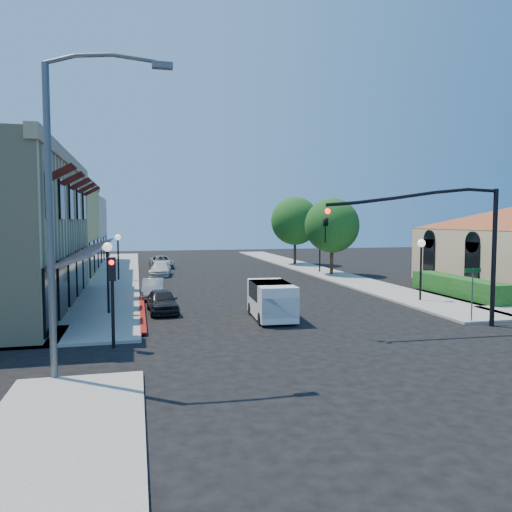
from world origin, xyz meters
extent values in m
plane|color=black|center=(0.00, 0.00, 0.00)|extent=(120.00, 120.00, 0.00)
cube|color=gray|center=(-8.75, 27.00, 0.06)|extent=(3.50, 50.00, 0.12)
cube|color=gray|center=(8.75, 27.00, 0.06)|extent=(3.50, 50.00, 0.12)
cube|color=maroon|center=(-6.90, 8.00, 0.00)|extent=(0.25, 10.00, 0.06)
cube|color=tan|center=(-10.65, 11.00, 7.80)|extent=(0.50, 18.20, 0.60)
cube|color=#561416|center=(-9.60, 11.00, 3.05)|extent=(1.75, 17.00, 0.67)
cube|color=#4A110E|center=(-9.95, 4.00, 6.55)|extent=(1.02, 1.50, 0.60)
cube|color=#4A110E|center=(-9.95, 7.40, 6.55)|extent=(1.02, 1.50, 0.60)
cube|color=#4A110E|center=(-9.95, 10.80, 6.55)|extent=(1.02, 1.50, 0.60)
cube|color=#4A110E|center=(-9.95, 14.20, 6.55)|extent=(1.02, 1.50, 0.60)
cube|color=#4A110E|center=(-9.95, 17.60, 6.55)|extent=(1.02, 1.50, 0.60)
cube|color=black|center=(-10.45, 3.50, 1.60)|extent=(0.12, 2.60, 2.60)
cube|color=black|center=(-10.45, 6.90, 1.60)|extent=(0.12, 2.60, 2.60)
cube|color=black|center=(-10.45, 10.30, 1.60)|extent=(0.12, 2.60, 2.60)
cube|color=black|center=(-10.45, 13.70, 1.60)|extent=(0.12, 2.60, 2.60)
cube|color=black|center=(-10.45, 17.10, 1.60)|extent=(0.12, 2.60, 2.60)
cube|color=#E4C766|center=(-15.50, 26.00, 3.80)|extent=(10.00, 12.00, 7.60)
cube|color=beige|center=(-15.50, 38.00, 3.50)|extent=(10.00, 12.00, 7.00)
cube|color=black|center=(14.45, 11.50, 1.80)|extent=(0.12, 1.40, 2.80)
cube|color=black|center=(14.45, 16.50, 1.80)|extent=(0.12, 1.40, 2.80)
cube|color=#154B16|center=(11.70, 9.00, 0.00)|extent=(1.40, 8.00, 1.10)
cylinder|color=#312213|center=(8.80, 22.00, 1.05)|extent=(0.28, 0.28, 2.10)
sphere|color=#154B16|center=(8.80, 22.00, 4.20)|extent=(4.56, 4.56, 4.56)
cylinder|color=#312213|center=(8.80, 32.00, 1.14)|extent=(0.28, 0.28, 2.27)
sphere|color=#154B16|center=(8.80, 32.00, 4.55)|extent=(4.94, 4.94, 4.94)
cylinder|color=black|center=(8.00, 1.50, 3.00)|extent=(0.20, 0.20, 6.00)
cylinder|color=black|center=(4.10, 1.50, 5.60)|extent=(7.80, 0.14, 0.14)
imported|color=black|center=(0.20, 1.50, 4.70)|extent=(0.20, 0.16, 1.00)
sphere|color=#FF0C0C|center=(0.20, 1.32, 5.00)|extent=(0.22, 0.22, 0.22)
cylinder|color=black|center=(-8.00, 1.50, 1.50)|extent=(0.12, 0.12, 3.00)
cube|color=black|center=(-8.00, 1.35, 2.90)|extent=(0.28, 0.22, 0.85)
sphere|color=#FF0C0C|center=(-8.00, 1.23, 3.15)|extent=(0.18, 0.18, 0.18)
cylinder|color=#595B5E|center=(-9.50, -2.00, 4.50)|extent=(0.20, 0.20, 9.00)
cylinder|color=#595B5E|center=(-8.00, -2.00, 9.25)|extent=(3.00, 0.12, 0.12)
cube|color=#595B5E|center=(-6.30, -2.00, 9.15)|extent=(0.60, 0.25, 0.18)
cylinder|color=#595B5E|center=(7.50, 2.20, 1.25)|extent=(0.06, 0.06, 2.50)
cube|color=#0C591E|center=(7.50, 2.20, 2.40)|extent=(0.80, 0.04, 0.18)
cylinder|color=black|center=(-8.50, 8.00, 1.60)|extent=(0.12, 0.12, 3.20)
sphere|color=white|center=(-8.50, 8.00, 3.35)|extent=(0.44, 0.44, 0.44)
cylinder|color=black|center=(-8.50, 22.00, 1.60)|extent=(0.12, 0.12, 3.20)
sphere|color=white|center=(-8.50, 22.00, 3.35)|extent=(0.44, 0.44, 0.44)
cylinder|color=black|center=(8.50, 8.00, 1.60)|extent=(0.12, 0.12, 3.20)
sphere|color=white|center=(8.50, 8.00, 3.35)|extent=(0.44, 0.44, 0.44)
cylinder|color=black|center=(8.50, 24.00, 1.60)|extent=(0.12, 0.12, 3.20)
sphere|color=white|center=(8.50, 24.00, 3.35)|extent=(0.44, 0.44, 0.44)
cube|color=white|center=(-1.00, 5.29, 0.93)|extent=(1.89, 3.97, 1.59)
cube|color=white|center=(-1.09, 3.62, 0.84)|extent=(1.66, 0.62, 0.88)
cube|color=black|center=(-1.08, 3.93, 1.28)|extent=(1.50, 0.17, 0.79)
cube|color=black|center=(-0.99, 5.55, 1.32)|extent=(1.82, 2.38, 0.79)
cylinder|color=black|center=(-1.82, 4.01, 0.29)|extent=(0.25, 0.59, 0.58)
cylinder|color=black|center=(-1.67, 6.65, 0.29)|extent=(0.25, 0.59, 0.58)
cylinder|color=black|center=(-0.33, 3.93, 0.29)|extent=(0.25, 0.59, 0.58)
cylinder|color=black|center=(-0.18, 6.57, 0.29)|extent=(0.25, 0.59, 0.58)
imported|color=black|center=(-5.91, 8.10, 0.59)|extent=(1.58, 3.55, 1.18)
imported|color=gray|center=(-6.20, 13.00, 0.58)|extent=(1.47, 3.59, 1.16)
imported|color=silver|center=(-5.22, 25.00, 0.57)|extent=(2.08, 4.12, 1.15)
imported|color=#A6A9AB|center=(-4.80, 32.00, 0.59)|extent=(2.39, 4.44, 1.18)
camera|label=1|loc=(-7.11, -17.11, 4.66)|focal=35.00mm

